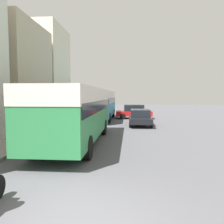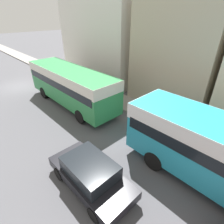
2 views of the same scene
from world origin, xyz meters
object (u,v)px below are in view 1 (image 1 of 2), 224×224
(car_crossing, at_px, (140,117))
(bus_following, at_px, (100,101))
(car_far_curb, at_px, (134,111))
(bus_lead, at_px, (76,108))
(pedestrian_near_curb, at_px, (41,121))

(car_crossing, bearing_deg, bus_following, 133.94)
(car_crossing, xyz_separation_m, car_far_curb, (-0.40, 5.77, 0.06))
(bus_lead, relative_size, car_crossing, 2.22)
(car_crossing, bearing_deg, car_far_curb, 93.92)
(car_crossing, height_order, pedestrian_near_curb, pedestrian_near_curb)
(pedestrian_near_curb, bearing_deg, bus_following, 77.27)
(bus_lead, relative_size, pedestrian_near_curb, 5.45)
(car_far_curb, distance_m, pedestrian_near_curb, 13.34)
(car_far_curb, relative_size, pedestrian_near_curb, 2.33)
(car_crossing, xyz_separation_m, pedestrian_near_curb, (-6.38, -6.15, 0.29))
(car_far_curb, bearing_deg, bus_lead, 165.63)
(bus_following, bearing_deg, pedestrian_near_curb, -102.73)
(bus_following, relative_size, pedestrian_near_curb, 5.38)
(car_far_curb, bearing_deg, car_crossing, -176.08)
(car_crossing, bearing_deg, pedestrian_near_curb, -136.08)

